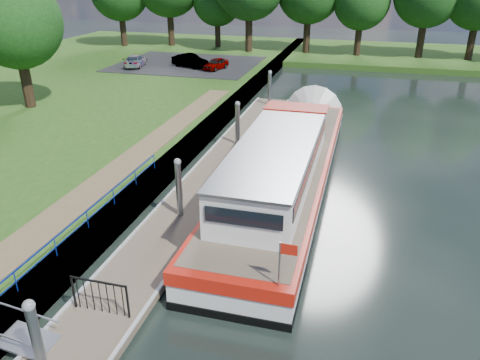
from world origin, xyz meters
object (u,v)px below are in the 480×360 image
(car_a, at_px, (216,64))
(car_b, at_px, (190,61))
(pontoon, at_px, (214,177))
(car_c, at_px, (135,61))
(barge, at_px, (287,163))

(car_a, bearing_deg, car_b, -173.15)
(pontoon, xyz_separation_m, car_b, (-10.03, 23.23, 1.29))
(pontoon, distance_m, car_c, 27.03)
(car_b, bearing_deg, car_a, -74.81)
(pontoon, xyz_separation_m, car_a, (-7.25, 22.87, 1.19))
(pontoon, distance_m, barge, 3.76)
(car_c, bearing_deg, car_a, 172.41)
(barge, bearing_deg, car_a, 116.02)
(car_a, bearing_deg, barge, -49.60)
(car_c, bearing_deg, barge, 118.99)
(barge, relative_size, car_c, 5.34)
(pontoon, relative_size, barge, 1.42)
(pontoon, relative_size, car_b, 7.69)
(car_a, bearing_deg, pontoon, -58.03)
(pontoon, bearing_deg, car_b, 113.34)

